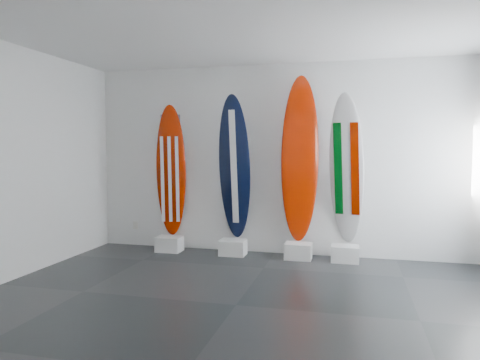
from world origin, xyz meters
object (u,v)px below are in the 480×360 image
(surfboard_navy, at_px, (234,168))
(surfboard_italy, at_px, (347,170))
(surfboard_swiss, at_px, (300,160))
(surfboard_usa, at_px, (171,171))

(surfboard_navy, bearing_deg, surfboard_italy, 5.06)
(surfboard_swiss, bearing_deg, surfboard_usa, 165.13)
(surfboard_navy, xyz_separation_m, surfboard_italy, (1.72, 0.00, -0.02))
(surfboard_usa, height_order, surfboard_italy, surfboard_italy)
(surfboard_swiss, bearing_deg, surfboard_italy, -14.87)
(surfboard_usa, distance_m, surfboard_italy, 2.79)
(surfboard_navy, bearing_deg, surfboard_usa, -174.94)
(surfboard_usa, bearing_deg, surfboard_navy, -11.85)
(surfboard_usa, relative_size, surfboard_navy, 0.94)
(surfboard_usa, distance_m, surfboard_navy, 1.07)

